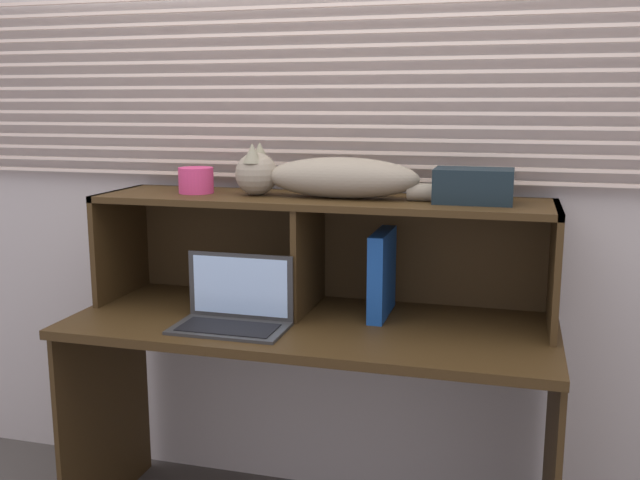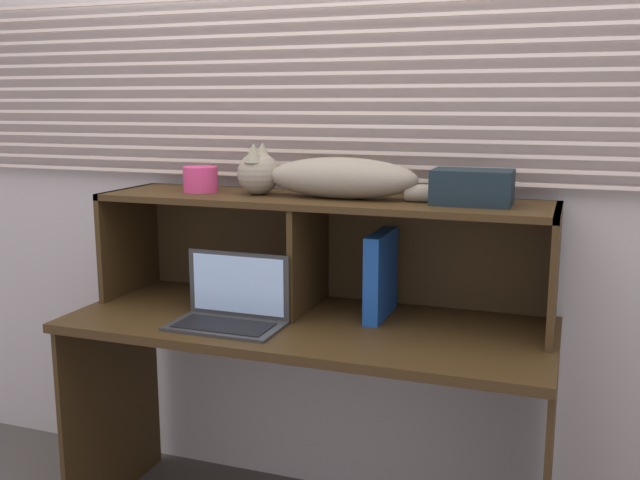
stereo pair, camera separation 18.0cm
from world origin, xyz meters
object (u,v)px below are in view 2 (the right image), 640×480
Objects in this scene: book_stack at (258,295)px; small_basket at (201,179)px; binder_upright at (381,275)px; storage_box at (472,187)px; cat at (327,177)px; laptop at (230,309)px.

book_stack is 2.04× the size of small_basket.
small_basket is (-0.66, 0.00, 0.29)m from binder_upright.
book_stack is (-0.45, 0.00, -0.11)m from binder_upright.
storage_box is at bearing 0.00° from small_basket.
binder_upright is at bearing -0.21° from book_stack.
storage_box is (0.29, 0.00, 0.30)m from binder_upright.
small_basket is at bearing 180.00° from binder_upright.
binder_upright is 0.46m from book_stack.
cat reaches higher than binder_upright.
book_stack is (-0.02, 0.25, -0.02)m from laptop.
storage_box is (0.47, -0.00, -0.01)m from cat.
cat is at bearing -0.36° from book_stack.
cat is 3.48× the size of storage_box.
laptop is 0.85m from storage_box.
binder_upright is (0.19, -0.00, -0.32)m from cat.
small_basket is at bearing -179.57° from book_stack.
cat is 0.37m from binder_upright.
laptop is 0.51m from small_basket.
laptop is 0.50m from binder_upright.
storage_box reaches higher than book_stack.
small_basket reaches higher than binder_upright.
cat is at bearing 180.00° from storage_box.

